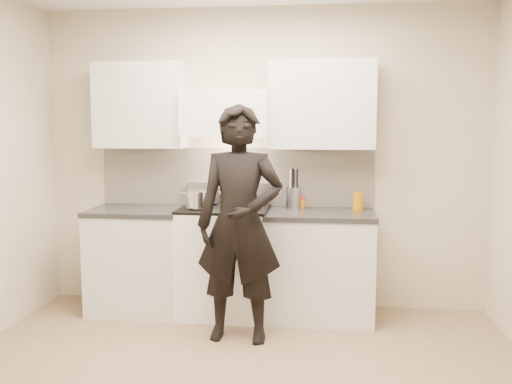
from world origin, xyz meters
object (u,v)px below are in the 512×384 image
at_px(utensil_crock, 293,196).
at_px(counter_right, 320,264).
at_px(stove, 225,260).
at_px(person, 240,224).
at_px(wok, 239,193).

bearing_deg(utensil_crock, counter_right, -35.02).
relative_size(stove, person, 0.53).
height_order(stove, person, person).
bearing_deg(person, counter_right, 46.40).
relative_size(counter_right, person, 0.51).
bearing_deg(counter_right, person, -135.48).
bearing_deg(person, stove, 112.45).
distance_m(utensil_crock, person, 0.86).
bearing_deg(wok, person, -80.83).
relative_size(utensil_crock, person, 0.20).
distance_m(wok, utensil_crock, 0.48).
xyz_separation_m(stove, utensil_crock, (0.59, 0.17, 0.55)).
xyz_separation_m(wok, person, (0.11, -0.69, -0.16)).
bearing_deg(wok, utensil_crock, 8.67).
relative_size(stove, counter_right, 1.04).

